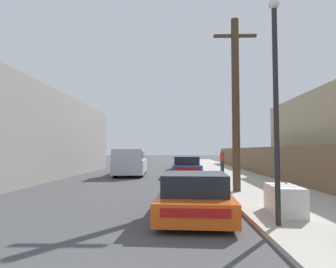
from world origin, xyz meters
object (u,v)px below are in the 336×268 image
discarded_fridge (284,200)px  parked_sports_car_red (195,196)px  pedestrian (222,160)px  utility_pole (236,102)px  pickup_truck (130,162)px  car_parked_mid (186,167)px  street_lamp (276,93)px  car_parked_far (184,163)px

discarded_fridge → parked_sports_car_red: size_ratio=0.40×
pedestrian → utility_pole: bearing=-95.5°
parked_sports_car_red → pickup_truck: size_ratio=0.72×
car_parked_mid → street_lamp: 13.99m
car_parked_far → discarded_fridge: bearing=-84.6°
parked_sports_car_red → street_lamp: size_ratio=0.80×
parked_sports_car_red → utility_pole: size_ratio=0.58×
car_parked_mid → street_lamp: (1.64, -13.67, 2.48)m
car_parked_mid → street_lamp: bearing=-83.4°
car_parked_far → pickup_truck: bearing=-120.5°
car_parked_far → pedestrian: size_ratio=2.59×
pickup_truck → car_parked_far: bearing=-122.8°
discarded_fridge → car_parked_far: size_ratio=0.37×
car_parked_mid → street_lamp: street_lamp is taller
car_parked_mid → street_lamp: size_ratio=0.81×
discarded_fridge → street_lamp: 2.99m
parked_sports_car_red → car_parked_far: bearing=92.5°
parked_sports_car_red → pedestrian: (3.04, 15.14, 0.47)m
car_parked_mid → car_parked_far: size_ratio=0.94×
street_lamp → pedestrian: 16.68m
pickup_truck → pedestrian: pickup_truck is taller
parked_sports_car_red → car_parked_far: car_parked_far is taller
street_lamp → car_parked_mid: bearing=96.9°
pickup_truck → pedestrian: 7.18m
car_parked_mid → utility_pole: utility_pole is taller
car_parked_far → street_lamp: street_lamp is taller
parked_sports_car_red → pickup_truck: bearing=109.3°
car_parked_mid → car_parked_far: 7.66m
car_parked_mid → pickup_truck: 4.02m
utility_pole → street_lamp: utility_pole is taller
pickup_truck → parked_sports_car_red: bearing=103.1°
pedestrian → discarded_fridge: bearing=-92.4°
car_parked_mid → utility_pole: bearing=-77.6°
pickup_truck → street_lamp: (5.60, -14.31, 2.19)m
car_parked_far → pedestrian: 5.63m
discarded_fridge → parked_sports_car_red: parked_sports_car_red is taller
car_parked_far → street_lamp: size_ratio=0.87×
parked_sports_car_red → car_parked_far: size_ratio=0.93×
car_parked_far → utility_pole: utility_pole is taller
parked_sports_car_red → car_parked_far: (0.17, 19.97, 0.06)m
pickup_truck → street_lamp: size_ratio=1.11×
pedestrian → parked_sports_car_red: bearing=-101.3°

